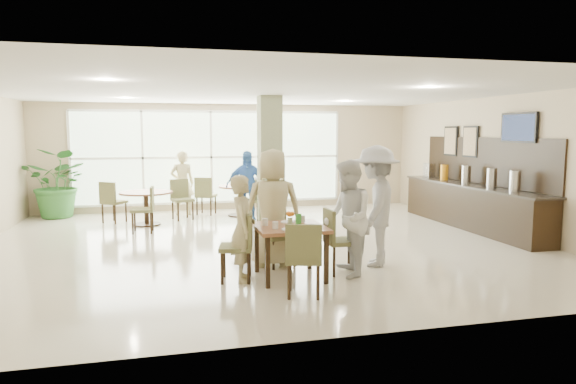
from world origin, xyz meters
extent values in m
plane|color=beige|center=(0.00, 0.00, 0.00)|extent=(10.00, 10.00, 0.00)
plane|color=white|center=(0.00, 0.00, 2.80)|extent=(10.00, 10.00, 0.00)
plane|color=tan|center=(0.00, 4.50, 1.40)|extent=(10.00, 0.00, 10.00)
plane|color=tan|center=(0.00, -4.50, 1.40)|extent=(10.00, 0.00, 10.00)
plane|color=tan|center=(5.00, 0.00, 1.40)|extent=(0.00, 9.00, 9.00)
plane|color=silver|center=(-0.50, 4.47, 1.40)|extent=(7.00, 0.00, 7.00)
cube|color=#68704E|center=(0.40, 1.20, 1.40)|extent=(0.45, 0.45, 2.80)
cube|color=brown|center=(-0.04, -2.29, 0.72)|extent=(0.97, 0.97, 0.05)
cube|color=black|center=(-0.45, -2.70, 0.35)|extent=(0.06, 0.06, 0.70)
cube|color=black|center=(0.37, -2.70, 0.35)|extent=(0.06, 0.06, 0.70)
cube|color=black|center=(-0.45, -1.88, 0.35)|extent=(0.06, 0.06, 0.70)
cube|color=black|center=(0.37, -1.88, 0.35)|extent=(0.06, 0.06, 0.70)
cylinder|color=brown|center=(-2.14, 2.52, 0.73)|extent=(1.16, 1.16, 0.04)
cylinder|color=black|center=(-2.14, 2.52, 0.35)|extent=(0.10, 0.10, 0.71)
cylinder|color=black|center=(-2.14, 2.52, 0.01)|extent=(0.60, 0.60, 0.03)
cylinder|color=brown|center=(0.08, 3.29, 0.73)|extent=(1.06, 1.06, 0.04)
cylinder|color=black|center=(0.08, 3.29, 0.35)|extent=(0.10, 0.10, 0.71)
cylinder|color=black|center=(0.08, 3.29, 0.01)|extent=(0.60, 0.60, 0.03)
cylinder|color=white|center=(-0.29, -2.46, 0.80)|extent=(0.08, 0.08, 0.10)
cylinder|color=white|center=(-0.37, -2.18, 0.80)|extent=(0.08, 0.08, 0.10)
cylinder|color=white|center=(0.20, -2.06, 0.80)|extent=(0.08, 0.08, 0.10)
cylinder|color=white|center=(-0.13, -2.59, 0.76)|extent=(0.20, 0.20, 0.01)
cylinder|color=white|center=(-0.01, -2.02, 0.76)|extent=(0.20, 0.20, 0.01)
cylinder|color=white|center=(0.23, -2.37, 0.76)|extent=(0.20, 0.20, 0.01)
cylinder|color=#99B27F|center=(-0.04, -2.29, 0.81)|extent=(0.07, 0.07, 0.12)
sphere|color=orange|center=(-0.01, -2.29, 0.92)|extent=(0.07, 0.07, 0.07)
sphere|color=orange|center=(-0.06, -2.27, 0.92)|extent=(0.07, 0.07, 0.07)
sphere|color=orange|center=(-0.05, -2.32, 0.92)|extent=(0.07, 0.07, 0.07)
cube|color=green|center=(0.11, -2.19, 0.82)|extent=(0.10, 0.07, 0.15)
cube|color=black|center=(4.68, 0.50, 0.45)|extent=(0.60, 4.60, 0.90)
cube|color=black|center=(4.68, 0.50, 0.92)|extent=(0.64, 4.70, 0.04)
cube|color=black|center=(4.97, 0.50, 1.45)|extent=(0.04, 4.60, 1.00)
cylinder|color=silver|center=(4.68, -0.90, 1.14)|extent=(0.20, 0.20, 0.40)
cylinder|color=silver|center=(4.68, -0.20, 1.14)|extent=(0.20, 0.20, 0.40)
cylinder|color=silver|center=(4.68, 0.70, 1.14)|extent=(0.20, 0.20, 0.40)
cylinder|color=orange|center=(4.68, 1.60, 1.12)|extent=(0.18, 0.18, 0.36)
cube|color=silver|center=(4.68, 2.30, 1.12)|extent=(0.18, 0.30, 0.36)
cube|color=black|center=(4.94, -0.60, 2.15)|extent=(0.06, 1.00, 0.58)
cube|color=#7F99CC|center=(4.92, -0.60, 2.15)|extent=(0.01, 0.92, 0.50)
cube|color=black|center=(4.95, 1.00, 1.85)|extent=(0.04, 0.55, 0.70)
cube|color=olive|center=(4.92, 1.00, 1.85)|extent=(0.01, 0.47, 0.62)
cube|color=black|center=(4.95, 1.80, 1.85)|extent=(0.04, 0.55, 0.70)
cube|color=olive|center=(4.92, 1.80, 1.85)|extent=(0.01, 0.47, 0.62)
imported|color=#2A6428|center=(-4.20, 4.06, 0.84)|extent=(1.91, 1.91, 1.67)
imported|color=tan|center=(-0.71, -2.27, 0.74)|extent=(0.40, 0.57, 1.48)
imported|color=tan|center=(-0.14, -1.60, 0.91)|extent=(0.95, 0.60, 1.82)
imported|color=white|center=(0.79, -2.39, 0.84)|extent=(0.75, 0.90, 1.68)
imported|color=#B4B4B6|center=(1.42, -1.92, 0.93)|extent=(1.22, 1.39, 1.87)
imported|color=#3E71BC|center=(0.12, 2.45, 0.82)|extent=(1.03, 0.69, 1.64)
imported|color=white|center=(0.83, 3.20, 0.78)|extent=(0.95, 1.56, 1.56)
imported|color=tan|center=(-1.29, 3.73, 0.80)|extent=(0.59, 0.39, 1.60)
camera|label=1|loc=(-1.77, -9.21, 2.07)|focal=32.00mm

